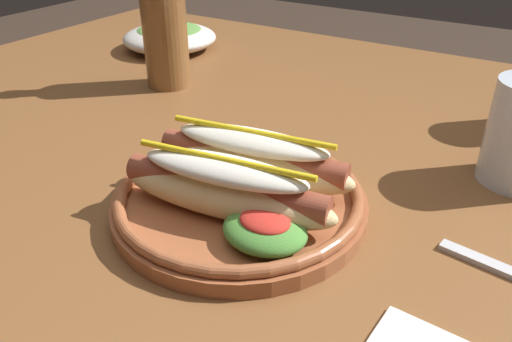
% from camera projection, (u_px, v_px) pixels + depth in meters
% --- Properties ---
extents(dining_table, '(1.46, 1.02, 0.74)m').
position_uv_depth(dining_table, '(305.00, 222.00, 0.62)').
color(dining_table, brown).
rests_on(dining_table, ground_plane).
extents(hot_dog_plate, '(0.25, 0.25, 0.08)m').
position_uv_depth(hot_dog_plate, '(240.00, 189.00, 0.48)').
color(hot_dog_plate, '#9E5633').
rests_on(hot_dog_plate, dining_table).
extents(glass_bottle, '(0.07, 0.07, 0.24)m').
position_uv_depth(glass_bottle, '(164.00, 25.00, 0.75)').
color(glass_bottle, brown).
rests_on(glass_bottle, dining_table).
extents(side_bowl, '(0.17, 0.17, 0.05)m').
position_uv_depth(side_bowl, '(170.00, 37.00, 0.95)').
color(side_bowl, silver).
rests_on(side_bowl, dining_table).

